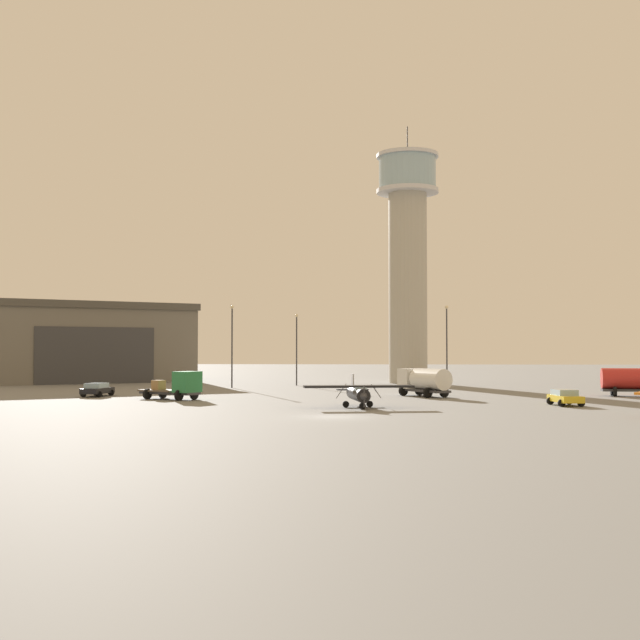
{
  "coord_description": "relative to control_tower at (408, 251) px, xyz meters",
  "views": [
    {
      "loc": [
        2.65,
        -58.34,
        4.8
      ],
      "look_at": [
        -3.04,
        31.87,
        8.01
      ],
      "focal_mm": 46.09,
      "sensor_mm": 36.0,
      "label": 1
    }
  ],
  "objects": [
    {
      "name": "ground_plane",
      "position": [
        -7.8,
        -58.36,
        -18.77
      ],
      "size": [
        400.0,
        400.0,
        0.0
      ],
      "primitive_type": "plane",
      "color": "slate"
    },
    {
      "name": "truck_flatbed_green",
      "position": [
        -23.48,
        -39.86,
        -17.47
      ],
      "size": [
        6.59,
        5.12,
        2.7
      ],
      "rotation": [
        0.0,
        0.0,
        5.76
      ],
      "color": "#38383D",
      "rests_on": "ground_plane"
    },
    {
      "name": "control_tower",
      "position": [
        0.0,
        0.0,
        0.0
      ],
      "size": [
        8.8,
        8.8,
        36.61
      ],
      "color": "#B2AD9E",
      "rests_on": "ground_plane"
    },
    {
      "name": "light_post_east",
      "position": [
        -22.42,
        -16.0,
        -12.79
      ],
      "size": [
        0.44,
        0.44,
        10.23
      ],
      "color": "#38383D",
      "rests_on": "ground_plane"
    },
    {
      "name": "truck_fuel_tanker_red",
      "position": [
        21.18,
        -31.17,
        -17.15
      ],
      "size": [
        6.02,
        3.53,
        2.85
      ],
      "rotation": [
        0.0,
        0.0,
        6.14
      ],
      "color": "#38383D",
      "rests_on": "ground_plane"
    },
    {
      "name": "truck_fuel_tanker_white",
      "position": [
        0.17,
        -33.14,
        -17.12
      ],
      "size": [
        5.31,
        6.8,
        2.86
      ],
      "rotation": [
        0.0,
        0.0,
        2.12
      ],
      "color": "#38383D",
      "rests_on": "ground_plane"
    },
    {
      "name": "car_black",
      "position": [
        -32.95,
        -34.97,
        -18.03
      ],
      "size": [
        2.62,
        4.57,
        1.37
      ],
      "rotation": [
        0.0,
        0.0,
        1.47
      ],
      "color": "black",
      "rests_on": "ground_plane"
    },
    {
      "name": "car_yellow",
      "position": [
        11.25,
        -45.67,
        -18.03
      ],
      "size": [
        2.64,
        4.42,
        1.37
      ],
      "rotation": [
        0.0,
        0.0,
        4.84
      ],
      "color": "gold",
      "rests_on": "ground_plane"
    },
    {
      "name": "hangar",
      "position": [
        -48.35,
        2.12,
        -13.01
      ],
      "size": [
        36.14,
        33.04,
        11.48
      ],
      "rotation": [
        0.0,
        0.0,
        -0.98
      ],
      "color": "#6B665B",
      "rests_on": "ground_plane"
    },
    {
      "name": "light_post_west",
      "position": [
        4.22,
        -13.48,
        -12.78
      ],
      "size": [
        0.44,
        0.44,
        10.26
      ],
      "color": "#38383D",
      "rests_on": "ground_plane"
    },
    {
      "name": "airplane_black",
      "position": [
        -6.29,
        -49.12,
        -17.52
      ],
      "size": [
        9.11,
        7.13,
        2.68
      ],
      "rotation": [
        0.0,
        0.0,
        4.89
      ],
      "color": "black",
      "rests_on": "ground_plane"
    },
    {
      "name": "light_post_north",
      "position": [
        -15.04,
        -8.94,
        -13.2
      ],
      "size": [
        0.44,
        0.44,
        9.44
      ],
      "color": "#38383D",
      "rests_on": "ground_plane"
    }
  ]
}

